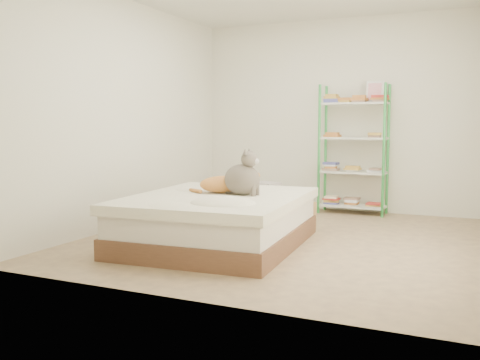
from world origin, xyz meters
The scene contains 7 objects.
room centered at (0.00, 0.00, 1.30)m, with size 3.81×4.21×2.61m.
bed centered at (-0.48, -0.54, 0.25)m, with size 1.69×2.05×0.50m.
orange_cat centered at (-0.51, -0.37, 0.61)m, with size 0.54×0.29×0.22m, color #EF9C51, non-canonical shape.
grey_cat centered at (-0.27, -0.43, 0.71)m, with size 0.32×0.38×0.44m, color #7B6D5B, non-canonical shape.
shelf_unit centered at (0.30, 1.88, 0.84)m, with size 0.88×0.36×1.74m.
cardboard_box centered at (-0.10, 0.55, 0.16)m, with size 0.56×0.59×0.36m.
white_bin centered at (-0.91, 1.85, 0.18)m, with size 0.39×0.37×0.36m.
Camera 1 is at (1.86, -5.15, 1.19)m, focal length 40.00 mm.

